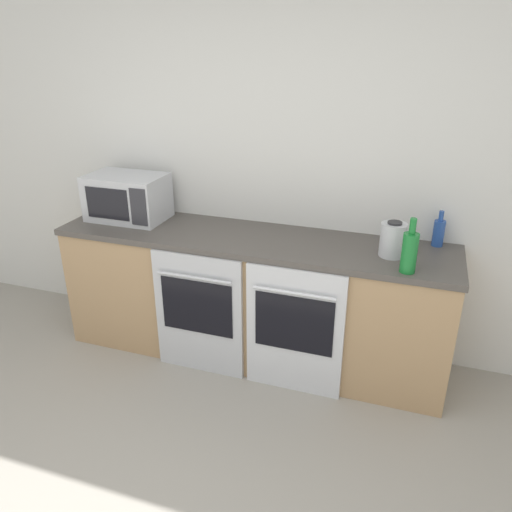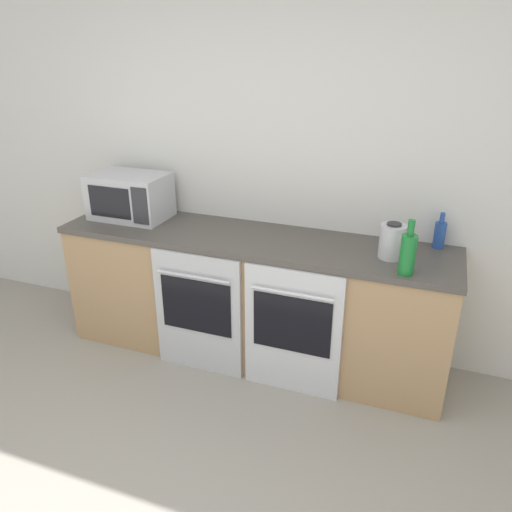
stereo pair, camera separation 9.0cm
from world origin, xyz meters
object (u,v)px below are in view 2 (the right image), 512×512
(oven_left, at_px, (198,313))
(oven_right, at_px, (292,332))
(bottle_blue, at_px, (440,234))
(bottle_green, at_px, (408,253))
(kettle, at_px, (392,241))
(microwave, at_px, (130,196))

(oven_left, bearing_deg, oven_right, 0.00)
(bottle_blue, xyz_separation_m, bottle_green, (-0.15, -0.45, 0.03))
(bottle_green, relative_size, kettle, 1.47)
(oven_right, height_order, kettle, kettle)
(microwave, xyz_separation_m, kettle, (1.84, -0.08, -0.06))
(microwave, height_order, bottle_blue, microwave)
(bottle_blue, bearing_deg, microwave, -175.34)
(oven_right, bearing_deg, kettle, 29.64)
(oven_left, xyz_separation_m, microwave, (-0.69, 0.37, 0.62))
(oven_right, relative_size, microwave, 1.58)
(bottle_blue, height_order, kettle, bottle_blue)
(oven_left, bearing_deg, kettle, 14.07)
(oven_left, relative_size, bottle_green, 2.71)
(microwave, height_order, kettle, microwave)
(oven_left, distance_m, oven_right, 0.64)
(microwave, xyz_separation_m, bottle_green, (1.94, -0.28, -0.04))
(oven_right, relative_size, bottle_blue, 3.75)
(oven_right, bearing_deg, microwave, 164.46)
(microwave, relative_size, kettle, 2.51)
(oven_right, bearing_deg, bottle_green, 8.10)
(oven_left, height_order, bottle_green, bottle_green)
(microwave, bearing_deg, kettle, -2.56)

